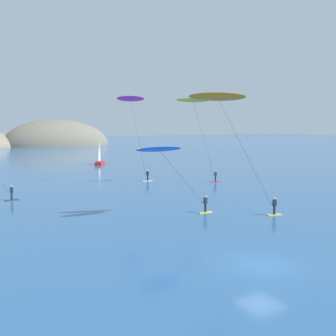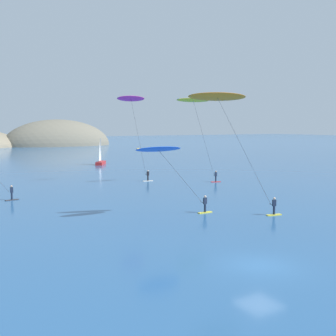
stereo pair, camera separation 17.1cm
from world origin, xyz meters
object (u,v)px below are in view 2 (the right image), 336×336
Objects in this scene: kitesurfer_yellow at (195,107)px; kitesurfer_magenta at (133,106)px; kitesurfer_orange at (222,106)px; sailboat_near at (101,162)px; kitesurfer_blue at (163,154)px.

kitesurfer_yellow is 9.24m from kitesurfer_magenta.
kitesurfer_orange is (-3.74, -26.24, -1.11)m from kitesurfer_magenta.
kitesurfer_magenta is (-6.63, -29.92, 10.65)m from sailboat_near.
kitesurfer_orange is at bearing -98.12° from kitesurfer_magenta.
kitesurfer_magenta is at bearing 70.51° from kitesurfer_blue.
kitesurfer_magenta is 26.53m from kitesurfer_orange.
sailboat_near is at bearing 79.53° from kitesurfer_orange.
sailboat_near is 55.64m from kitesurfer_blue.
kitesurfer_yellow is 1.54× the size of kitesurfer_blue.
kitesurfer_yellow is at bearing 61.89° from kitesurfer_orange.
kitesurfer_magenta reaches higher than kitesurfer_orange.
kitesurfer_orange is at bearing -118.11° from kitesurfer_yellow.
kitesurfer_magenta is 1.12× the size of kitesurfer_orange.
kitesurfer_magenta is (-7.15, 5.85, 0.10)m from kitesurfer_yellow.
sailboat_near is 37.30m from kitesurfer_yellow.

